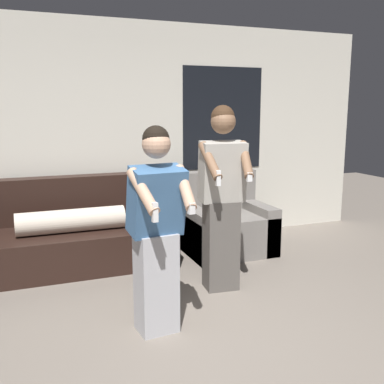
{
  "coord_description": "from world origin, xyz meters",
  "views": [
    {
      "loc": [
        -1.28,
        -2.35,
        1.69
      ],
      "look_at": [
        0.04,
        1.04,
        1.01
      ],
      "focal_mm": 42.0,
      "sensor_mm": 36.0,
      "label": 1
    }
  ],
  "objects_px": {
    "person_left": "(157,231)",
    "couch": "(70,237)",
    "person_right": "(222,197)",
    "armchair": "(225,225)"
  },
  "relations": [
    {
      "from": "armchair",
      "to": "person_left",
      "type": "xyz_separation_m",
      "value": [
        -1.32,
        -1.6,
        0.47
      ]
    },
    {
      "from": "person_left",
      "to": "couch",
      "type": "bearing_deg",
      "value": 103.99
    },
    {
      "from": "couch",
      "to": "armchair",
      "type": "xyz_separation_m",
      "value": [
        1.77,
        -0.19,
        0.01
      ]
    },
    {
      "from": "couch",
      "to": "armchair",
      "type": "bearing_deg",
      "value": -6.01
    },
    {
      "from": "person_right",
      "to": "armchair",
      "type": "bearing_deg",
      "value": 62.74
    },
    {
      "from": "couch",
      "to": "person_right",
      "type": "bearing_deg",
      "value": -43.87
    },
    {
      "from": "armchair",
      "to": "person_right",
      "type": "height_order",
      "value": "person_right"
    },
    {
      "from": "couch",
      "to": "person_left",
      "type": "height_order",
      "value": "person_left"
    },
    {
      "from": "armchair",
      "to": "person_left",
      "type": "height_order",
      "value": "person_left"
    },
    {
      "from": "couch",
      "to": "armchair",
      "type": "distance_m",
      "value": 1.78
    }
  ]
}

